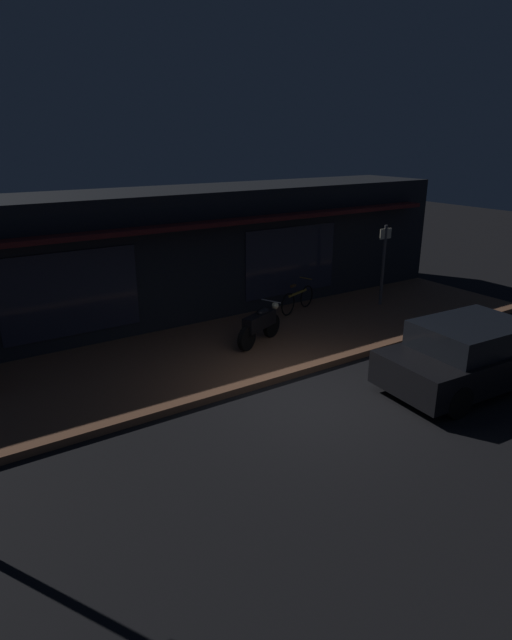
% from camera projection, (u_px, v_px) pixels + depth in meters
% --- Properties ---
extents(ground_plane, '(60.00, 60.00, 0.00)m').
position_uv_depth(ground_plane, '(312.00, 400.00, 10.42)').
color(ground_plane, black).
extents(sidewalk_slab, '(18.00, 4.00, 0.15)m').
position_uv_depth(sidewalk_slab, '(234.00, 349.00, 12.76)').
color(sidewalk_slab, brown).
rests_on(sidewalk_slab, ground_plane).
extents(storefront_building, '(18.00, 3.30, 3.60)m').
position_uv_depth(storefront_building, '(171.00, 255.00, 14.87)').
color(storefront_building, black).
rests_on(storefront_building, ground_plane).
extents(motorcycle, '(1.61, 0.85, 0.97)m').
position_uv_depth(motorcycle, '(260.00, 324.00, 12.79)').
color(motorcycle, black).
rests_on(motorcycle, sidewalk_slab).
extents(bicycle_parked, '(1.58, 0.64, 0.91)m').
position_uv_depth(bicycle_parked, '(297.00, 299.00, 15.21)').
color(bicycle_parked, black).
rests_on(bicycle_parked, sidewalk_slab).
extents(sign_post, '(0.44, 0.09, 2.40)m').
position_uv_depth(sign_post, '(383.00, 260.00, 15.51)').
color(sign_post, '#47474C').
rests_on(sign_post, sidewalk_slab).
extents(parked_car_near, '(4.20, 2.01, 1.42)m').
position_uv_depth(parked_car_near, '(472.00, 354.00, 10.84)').
color(parked_car_near, black).
rests_on(parked_car_near, ground_plane).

